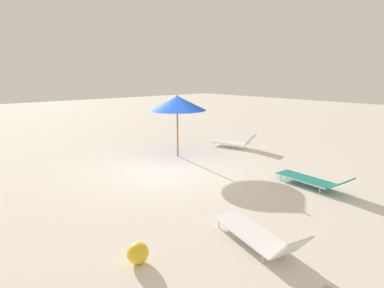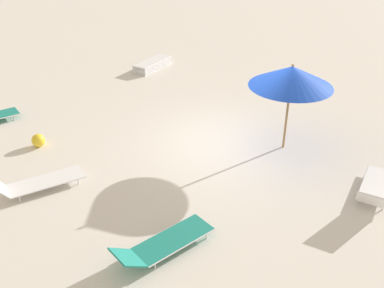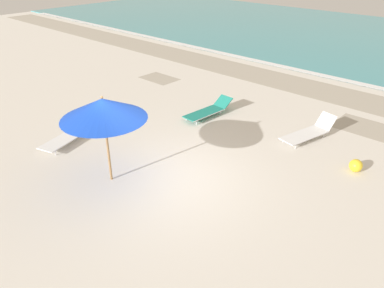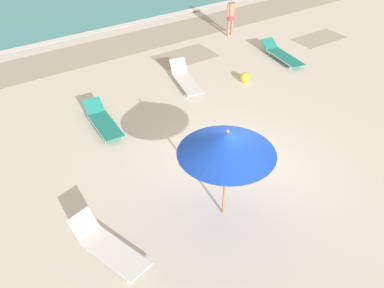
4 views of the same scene
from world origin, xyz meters
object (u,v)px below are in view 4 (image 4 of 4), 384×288
at_px(beachgoer_wading_adult, 231,13).
at_px(beach_ball, 245,77).
at_px(sun_lounger_near_water_right, 108,246).
at_px(sun_lounger_beside_umbrella, 103,121).
at_px(beach_umbrella, 227,143).
at_px(sun_lounger_near_water_left, 186,80).
at_px(sun_lounger_under_umbrella, 282,54).

xyz_separation_m(beachgoer_wading_adult, beach_ball, (-2.24, -3.78, -0.82)).
bearing_deg(sun_lounger_near_water_right, sun_lounger_beside_umbrella, 50.14).
xyz_separation_m(beach_umbrella, sun_lounger_near_water_left, (2.73, 5.79, -1.81)).
height_order(sun_lounger_under_umbrella, beachgoer_wading_adult, beachgoer_wading_adult).
xyz_separation_m(sun_lounger_under_umbrella, sun_lounger_near_water_left, (-4.34, 0.29, 0.02)).
bearing_deg(beach_umbrella, beach_ball, 46.09).
bearing_deg(sun_lounger_beside_umbrella, sun_lounger_near_water_right, -109.27).
bearing_deg(sun_lounger_near_water_right, beach_umbrella, -24.89).
height_order(sun_lounger_under_umbrella, sun_lounger_near_water_right, sun_lounger_near_water_right).
relative_size(sun_lounger_beside_umbrella, beachgoer_wading_adult, 1.19).
xyz_separation_m(beach_umbrella, beachgoer_wading_adult, (6.88, 8.59, -1.03)).
bearing_deg(beachgoer_wading_adult, sun_lounger_beside_umbrella, -160.50).
height_order(beach_umbrella, beachgoer_wading_adult, beach_umbrella).
xyz_separation_m(beach_umbrella, sun_lounger_under_umbrella, (7.07, 5.50, -1.83)).
distance_m(beach_umbrella, beach_ball, 6.93).
height_order(beach_umbrella, sun_lounger_beside_umbrella, beach_umbrella).
xyz_separation_m(sun_lounger_beside_umbrella, beachgoer_wading_adult, (7.71, 3.63, 0.79)).
distance_m(sun_lounger_under_umbrella, beach_ball, 2.53).
relative_size(sun_lounger_under_umbrella, sun_lounger_near_water_right, 1.14).
bearing_deg(beachgoer_wading_adult, beach_ball, -126.38).
bearing_deg(sun_lounger_near_water_right, beach_ball, 13.96).
height_order(beachgoer_wading_adult, beach_ball, beachgoer_wading_adult).
relative_size(beach_umbrella, sun_lounger_near_water_right, 1.16).
xyz_separation_m(sun_lounger_near_water_right, beachgoer_wading_adult, (9.65, 8.20, 0.78)).
xyz_separation_m(sun_lounger_beside_umbrella, beach_ball, (5.47, -0.15, -0.03)).
bearing_deg(beach_umbrella, sun_lounger_near_water_right, 172.01).
distance_m(sun_lounger_under_umbrella, sun_lounger_near_water_left, 4.35).
relative_size(sun_lounger_under_umbrella, beachgoer_wading_adult, 1.32).
relative_size(sun_lounger_near_water_right, beachgoer_wading_adult, 1.16).
relative_size(beach_umbrella, beachgoer_wading_adult, 1.34).
height_order(sun_lounger_near_water_left, beach_ball, sun_lounger_near_water_left).
height_order(beach_umbrella, beach_ball, beach_umbrella).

